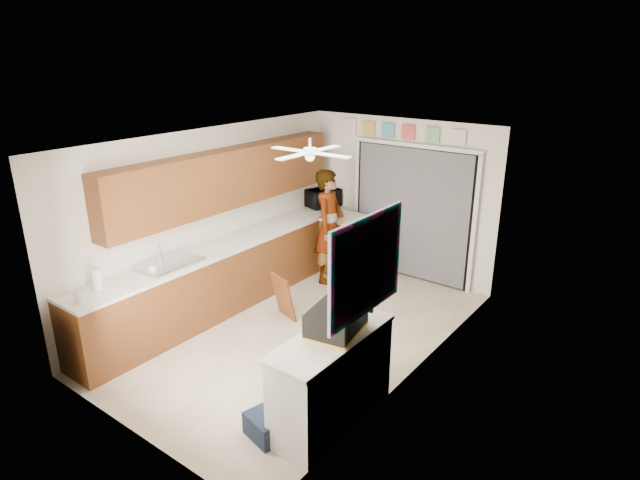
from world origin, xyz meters
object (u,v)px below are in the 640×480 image
Objects in this scene: man at (329,226)px; dog at (321,333)px; cup at (152,270)px; paper_towel_roll at (97,279)px; suitcase at (336,320)px; navy_crate at (267,426)px; cardboard_box at (287,411)px; microwave at (323,198)px.

dog is (1.14, -1.74, -0.69)m from man.
cup is at bearing -144.76° from dog.
paper_towel_roll reaches higher than cup.
man reaches higher than paper_towel_roll.
cup is at bearing 173.88° from suitcase.
navy_crate is 0.73× the size of dog.
paper_towel_roll is 0.71× the size of cardboard_box.
microwave reaches higher than suitcase.
man reaches higher than microwave.
navy_crate is (2.36, 0.17, -0.95)m from paper_towel_roll.
paper_towel_roll is at bearing -168.87° from cardboard_box.
cardboard_box is (2.25, -0.19, -0.87)m from cup.
cup is 0.19× the size of suitcase.
navy_crate is at bearing 4.18° from paper_towel_roll.
paper_towel_roll is at bearing -172.80° from suitcase.
cardboard_box is at bearing 90.00° from navy_crate.
suitcase is 3.33m from man.
man is (-1.69, 3.32, 0.78)m from navy_crate.
microwave reaches higher than cup.
dog is at bearing 112.98° from cardboard_box.
suitcase is (2.57, 0.18, 0.08)m from cup.
cardboard_box is at bearing -64.22° from dog.
navy_crate is at bearing -12.10° from cup.
microwave is at bearing 128.92° from dog.
microwave reaches higher than cardboard_box.
microwave is 1.43× the size of navy_crate.
navy_crate is (2.25, -0.48, -0.87)m from cup.
microwave is 3.53m from cup.
microwave reaches higher than dog.
suitcase is 1.07m from cardboard_box.
cup is 2.58m from suitcase.
dog is (-0.54, 1.28, 0.10)m from cardboard_box.
dog reaches higher than cardboard_box.
microwave is 4.50m from cardboard_box.
paper_towel_roll is at bearing -99.13° from cup.
man reaches higher than cup.
paper_towel_roll is 2.59m from cardboard_box.
suitcase is 1.20m from navy_crate.
microwave is 0.30× the size of man.
suitcase is 1.09× the size of dog.
microwave is 3.15m from dog.
cardboard_box is 1.39m from dog.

